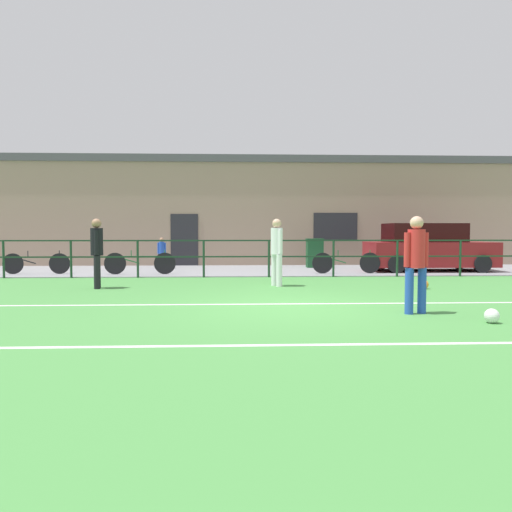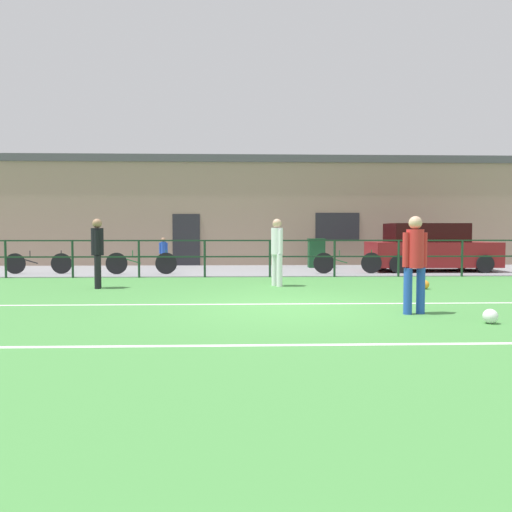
# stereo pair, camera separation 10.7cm
# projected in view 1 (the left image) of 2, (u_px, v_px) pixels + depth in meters

# --- Properties ---
(ground) EXTENTS (60.00, 44.00, 0.04)m
(ground) POSITION_uv_depth(u_px,v_px,m) (291.00, 308.00, 9.42)
(ground) COLOR #478C42
(field_line_touchline) EXTENTS (36.00, 0.11, 0.00)m
(field_line_touchline) POSITION_uv_depth(u_px,v_px,m) (289.00, 304.00, 9.77)
(field_line_touchline) COLOR white
(field_line_touchline) RESTS_ON ground
(field_line_hash) EXTENTS (36.00, 0.11, 0.00)m
(field_line_hash) POSITION_uv_depth(u_px,v_px,m) (319.00, 345.00, 6.28)
(field_line_hash) COLOR white
(field_line_hash) RESTS_ON ground
(pavement_strip) EXTENTS (48.00, 5.00, 0.02)m
(pavement_strip) POSITION_uv_depth(u_px,v_px,m) (264.00, 270.00, 17.90)
(pavement_strip) COLOR gray
(pavement_strip) RESTS_ON ground
(perimeter_fence) EXTENTS (36.07, 0.07, 1.15)m
(perimeter_fence) POSITION_uv_depth(u_px,v_px,m) (269.00, 253.00, 15.37)
(perimeter_fence) COLOR #193823
(perimeter_fence) RESTS_ON ground
(clubhouse_facade) EXTENTS (28.00, 2.56, 4.49)m
(clubhouse_facade) POSITION_uv_depth(u_px,v_px,m) (259.00, 211.00, 21.47)
(clubhouse_facade) COLOR gray
(clubhouse_facade) RESTS_ON ground
(player_goalkeeper) EXTENTS (0.30, 0.47, 1.73)m
(player_goalkeeper) POSITION_uv_depth(u_px,v_px,m) (97.00, 249.00, 12.36)
(player_goalkeeper) COLOR black
(player_goalkeeper) RESTS_ON ground
(player_striker) EXTENTS (0.45, 0.29, 1.68)m
(player_striker) POSITION_uv_depth(u_px,v_px,m) (416.00, 259.00, 8.58)
(player_striker) COLOR blue
(player_striker) RESTS_ON ground
(player_winger) EXTENTS (0.30, 0.44, 1.73)m
(player_winger) POSITION_uv_depth(u_px,v_px,m) (277.00, 248.00, 12.86)
(player_winger) COLOR white
(player_winger) RESTS_ON ground
(soccer_ball_match) EXTENTS (0.23, 0.23, 0.23)m
(soccer_ball_match) POSITION_uv_depth(u_px,v_px,m) (492.00, 316.00, 7.74)
(soccer_ball_match) COLOR white
(soccer_ball_match) RESTS_ON ground
(soccer_ball_spare) EXTENTS (0.22, 0.22, 0.22)m
(soccer_ball_spare) POSITION_uv_depth(u_px,v_px,m) (424.00, 284.00, 12.28)
(soccer_ball_spare) COLOR orange
(soccer_ball_spare) RESTS_ON ground
(spectator_child) EXTENTS (0.31, 0.20, 1.15)m
(spectator_child) POSITION_uv_depth(u_px,v_px,m) (162.00, 251.00, 18.54)
(spectator_child) COLOR #232D4C
(spectator_child) RESTS_ON pavement_strip
(parked_car_red) EXTENTS (4.29, 1.93, 1.66)m
(parked_car_red) POSITION_uv_depth(u_px,v_px,m) (428.00, 248.00, 17.53)
(parked_car_red) COLOR maroon
(parked_car_red) RESTS_ON pavement_strip
(bicycle_parked_0) EXTENTS (2.16, 0.04, 0.77)m
(bicycle_parked_0) POSITION_uv_depth(u_px,v_px,m) (36.00, 263.00, 16.26)
(bicycle_parked_0) COLOR black
(bicycle_parked_0) RESTS_ON pavement_strip
(bicycle_parked_1) EXTENTS (2.29, 0.04, 0.79)m
(bicycle_parked_1) POSITION_uv_depth(u_px,v_px,m) (140.00, 263.00, 16.16)
(bicycle_parked_1) COLOR black
(bicycle_parked_1) RESTS_ON pavement_strip
(bicycle_parked_2) EXTENTS (2.26, 0.04, 0.77)m
(bicycle_parked_2) POSITION_uv_depth(u_px,v_px,m) (346.00, 263.00, 16.50)
(bicycle_parked_2) COLOR black
(bicycle_parked_2) RESTS_ON pavement_strip
(trash_bin_0) EXTENTS (0.64, 0.55, 1.11)m
(trash_bin_0) POSITION_uv_depth(u_px,v_px,m) (315.00, 253.00, 19.14)
(trash_bin_0) COLOR #194C28
(trash_bin_0) RESTS_ON pavement_strip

